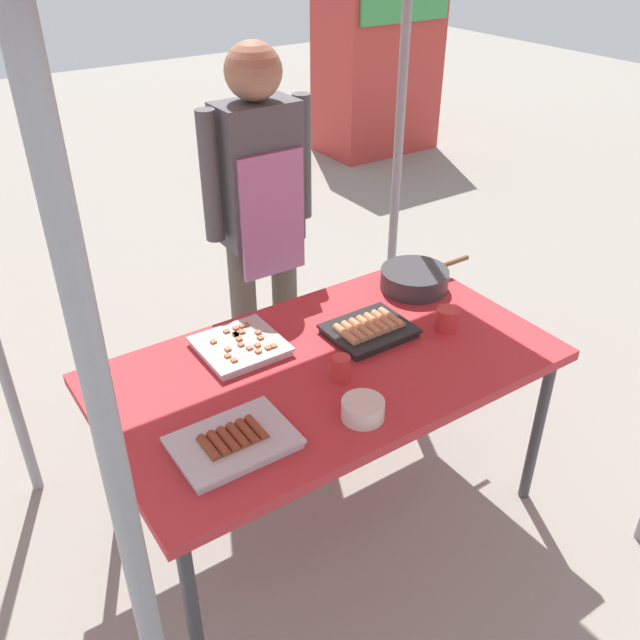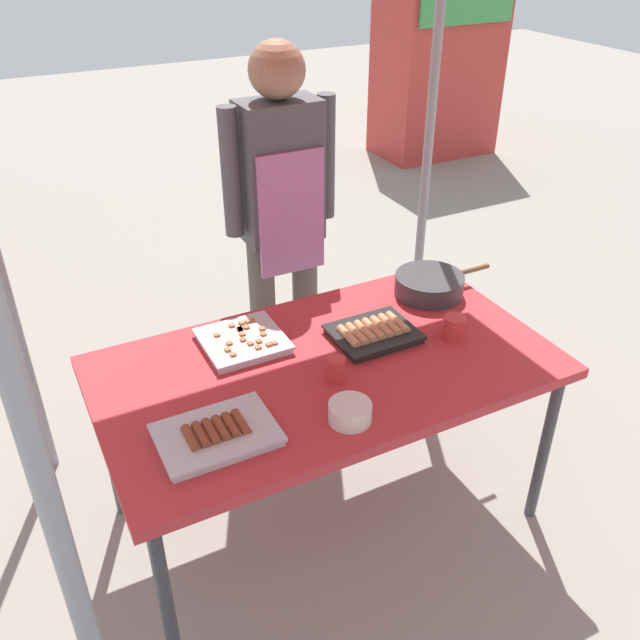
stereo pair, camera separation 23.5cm
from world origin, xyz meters
The scene contains 11 objects.
ground_plane centered at (0.00, 0.00, 0.00)m, with size 18.00×18.00×0.00m, color gray.
stall_table centered at (0.00, 0.00, 0.70)m, with size 1.60×0.90×0.75m.
tray_grilled_sausages centered at (0.23, 0.06, 0.77)m, with size 0.31×0.25×0.05m.
tray_meat_skewers centered at (-0.22, 0.24, 0.77)m, with size 0.29×0.29×0.04m.
tray_pork_links centered at (-0.48, -0.20, 0.77)m, with size 0.36×0.25×0.05m.
cooking_wok centered at (0.61, 0.24, 0.80)m, with size 0.44×0.28×0.08m.
condiment_bowl centered at (-0.08, -0.31, 0.78)m, with size 0.14×0.14×0.06m, color silver.
drink_cup_near_edge centered at (0.50, -0.07, 0.79)m, with size 0.08×0.08×0.09m, color red.
drink_cup_by_wok centered at (-0.02, -0.11, 0.80)m, with size 0.06×0.06×0.09m, color red.
vendor_woman centered at (0.21, 0.82, 1.01)m, with size 0.52×0.24×1.69m.
neighbor_stall_left centered at (3.10, 3.68, 0.88)m, with size 1.08×0.72×1.75m.
Camera 2 is at (-0.91, -1.73, 2.14)m, focal length 38.13 mm.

